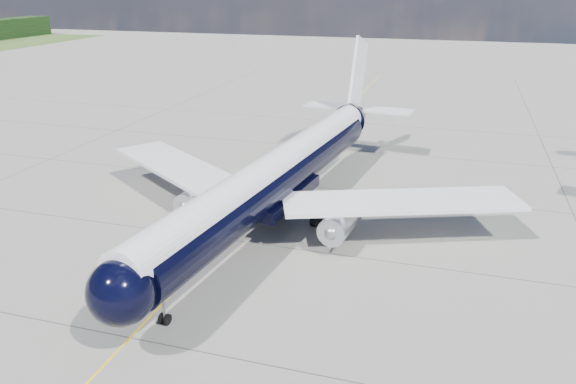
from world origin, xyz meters
name	(u,v)px	position (x,y,z in m)	size (l,w,h in m)	color
ground	(290,169)	(0.00, 30.00, 0.00)	(320.00, 320.00, 0.00)	gray
taxiway_centerline	(277,183)	(0.00, 25.00, 0.00)	(0.16, 160.00, 0.01)	yellow
main_airliner	(282,172)	(3.55, 15.74, 4.63)	(42.18, 51.64, 14.92)	black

